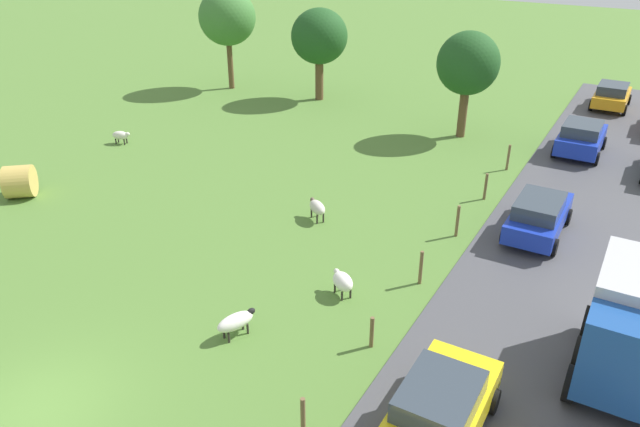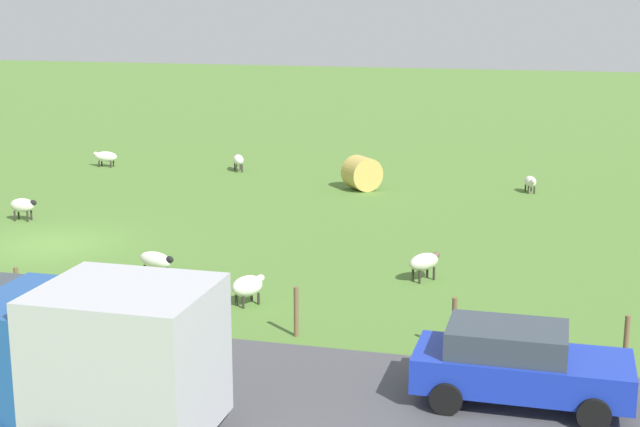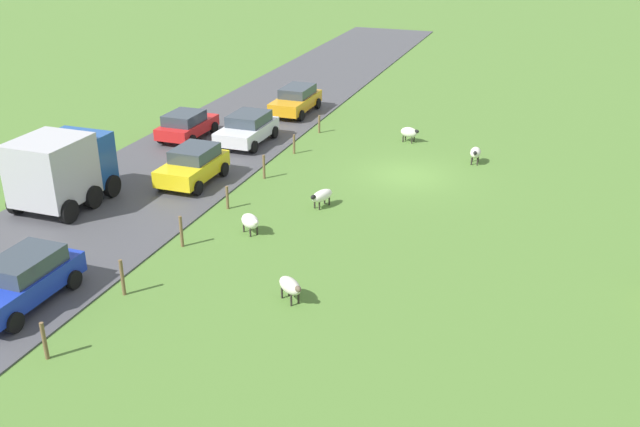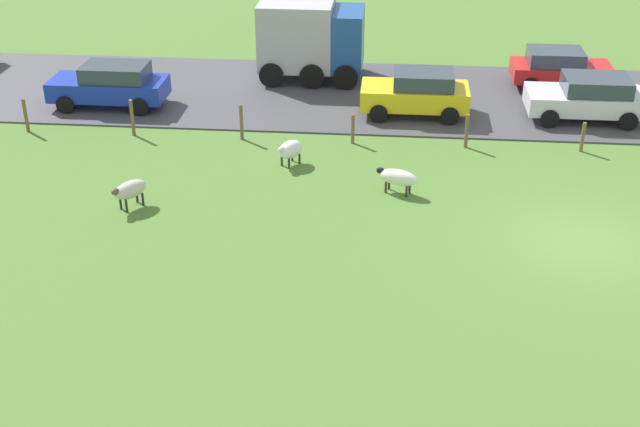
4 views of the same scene
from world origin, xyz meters
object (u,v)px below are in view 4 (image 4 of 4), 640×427
sheep_3 (398,177)px  truck_0 (311,37)px  car_6 (417,92)px  sheep_7 (290,150)px  car_5 (111,84)px  sheep_1 (130,190)px  car_3 (559,68)px  car_0 (588,97)px

sheep_3 → truck_0: size_ratio=0.32×
sheep_3 → car_6: (6.45, -0.61, 0.39)m
sheep_7 → car_5: bearing=57.8°
truck_0 → car_6: bearing=-131.8°
sheep_1 → car_3: (11.63, -13.78, 0.28)m
sheep_1 → car_0: 16.45m
car_5 → car_6: (0.16, -11.25, 0.01)m
truck_0 → car_5: bearing=119.2°
car_0 → car_5: bearing=91.0°
sheep_3 → car_5: (6.29, 10.64, 0.38)m
truck_0 → sheep_1: bearing=161.5°
car_0 → car_5: 17.31m
car_6 → car_5: bearing=90.8°
car_3 → car_6: size_ratio=0.99×
car_3 → car_6: car_6 is taller
sheep_1 → truck_0: (11.87, -3.96, 1.17)m
truck_0 → car_5: size_ratio=0.97×
sheep_1 → truck_0: size_ratio=0.28×
car_5 → car_3: bearing=-77.6°
car_3 → sheep_7: bearing=130.7°
sheep_1 → car_6: car_6 is taller
car_3 → car_5: car_5 is taller
sheep_1 → car_0: (8.22, -14.24, 0.31)m
car_3 → sheep_3: bearing=148.1°
truck_0 → car_6: 5.72m
sheep_1 → car_0: car_0 is taller
sheep_7 → car_5: 8.57m
sheep_1 → sheep_3: 7.75m
sheep_1 → car_6: bearing=-45.3°
sheep_1 → sheep_7: 5.36m
truck_0 → car_3: bearing=-91.4°
sheep_1 → sheep_7: size_ratio=1.07×
car_5 → sheep_3: bearing=-120.6°
sheep_7 → car_3: car_3 is taller
sheep_7 → car_0: bearing=-64.3°
sheep_3 → car_0: size_ratio=0.32×
sheep_3 → truck_0: (10.22, 3.61, 1.22)m
car_3 → car_6: bearing=122.3°
car_6 → sheep_3: bearing=174.6°
truck_0 → car_3: 9.87m
sheep_1 → car_0: bearing=-60.0°
car_0 → car_6: size_ratio=1.07×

